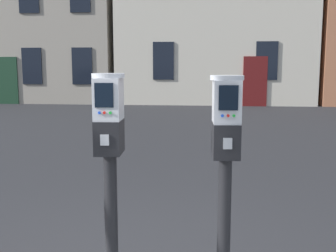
# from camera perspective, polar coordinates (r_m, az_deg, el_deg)

# --- Properties ---
(parking_meter_near_kerb) EXTENTS (0.23, 0.26, 1.51)m
(parking_meter_near_kerb) POSITION_cam_1_polar(r_m,az_deg,el_deg) (2.76, -8.21, -2.48)
(parking_meter_near_kerb) COLOR black
(parking_meter_near_kerb) RESTS_ON sidewalk_slab
(parking_meter_twin_adjacent) EXTENTS (0.23, 0.26, 1.50)m
(parking_meter_twin_adjacent) POSITION_cam_1_polar(r_m,az_deg,el_deg) (2.69, 8.02, -2.96)
(parking_meter_twin_adjacent) COLOR black
(parking_meter_twin_adjacent) RESTS_ON sidewalk_slab
(townhouse_brownstone) EXTENTS (6.86, 6.64, 9.25)m
(townhouse_brownstone) POSITION_cam_1_polar(r_m,az_deg,el_deg) (22.53, -15.27, 15.55)
(townhouse_brownstone) COLOR #9E9384
(townhouse_brownstone) RESTS_ON ground_plane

